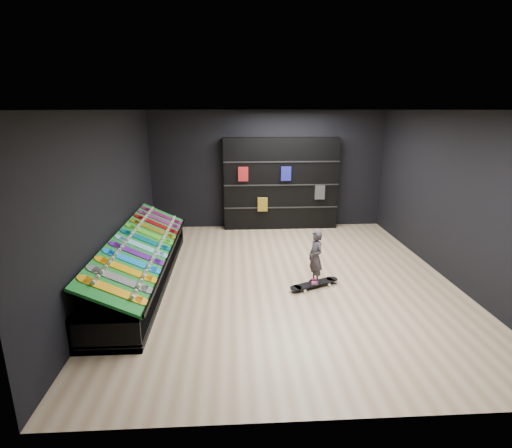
{
  "coord_description": "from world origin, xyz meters",
  "views": [
    {
      "loc": [
        -0.91,
        -6.76,
        3.01
      ],
      "look_at": [
        -0.5,
        0.2,
        1.0
      ],
      "focal_mm": 28.0,
      "sensor_mm": 36.0,
      "label": 1
    }
  ],
  "objects": [
    {
      "name": "display_board_11",
      "position": [
        -2.49,
        1.9,
        0.74
      ],
      "size": [
        0.93,
        0.22,
        0.5
      ],
      "primitive_type": null,
      "rotation": [
        0.0,
        0.44,
        0.0
      ],
      "color": "#E5198C",
      "rests_on": "turf_ramp"
    },
    {
      "name": "display_board_3",
      "position": [
        -2.49,
        -0.86,
        0.74
      ],
      "size": [
        0.93,
        0.22,
        0.5
      ],
      "primitive_type": null,
      "rotation": [
        0.0,
        0.44,
        0.0
      ],
      "color": "blue",
      "rests_on": "turf_ramp"
    },
    {
      "name": "display_board_1",
      "position": [
        -2.49,
        -1.55,
        0.74
      ],
      "size": [
        0.93,
        0.22,
        0.5
      ],
      "primitive_type": null,
      "rotation": [
        0.0,
        0.44,
        0.0
      ],
      "color": "black",
      "rests_on": "turf_ramp"
    },
    {
      "name": "wall_left",
      "position": [
        -3.0,
        0.0,
        1.5
      ],
      "size": [
        0.02,
        7.0,
        3.0
      ],
      "primitive_type": "cube",
      "color": "black",
      "rests_on": "ground"
    },
    {
      "name": "display_board_7",
      "position": [
        -2.49,
        0.52,
        0.74
      ],
      "size": [
        0.93,
        0.22,
        0.5
      ],
      "primitive_type": null,
      "rotation": [
        0.0,
        0.44,
        0.0
      ],
      "color": "green",
      "rests_on": "turf_ramp"
    },
    {
      "name": "display_board_2",
      "position": [
        -2.49,
        -1.21,
        0.74
      ],
      "size": [
        0.93,
        0.22,
        0.5
      ],
      "primitive_type": null,
      "rotation": [
        0.0,
        0.44,
        0.0
      ],
      "color": "yellow",
      "rests_on": "turf_ramp"
    },
    {
      "name": "back_shelving",
      "position": [
        0.32,
        3.32,
        1.17
      ],
      "size": [
        2.92,
        0.34,
        2.34
      ],
      "primitive_type": "cube",
      "color": "black",
      "rests_on": "ground"
    },
    {
      "name": "display_board_0",
      "position": [
        -2.49,
        -1.9,
        0.74
      ],
      "size": [
        0.93,
        0.22,
        0.5
      ],
      "primitive_type": null,
      "rotation": [
        0.0,
        0.44,
        0.0
      ],
      "color": "orange",
      "rests_on": "turf_ramp"
    },
    {
      "name": "turf_ramp",
      "position": [
        -2.5,
        0.0,
        0.71
      ],
      "size": [
        0.92,
        4.5,
        0.46
      ],
      "primitive_type": "cube",
      "rotation": [
        0.0,
        0.44,
        0.0
      ],
      "color": "#0F611D",
      "rests_on": "display_rack"
    },
    {
      "name": "floor",
      "position": [
        0.0,
        0.0,
        0.0
      ],
      "size": [
        6.0,
        7.0,
        0.01
      ],
      "primitive_type": "cube",
      "color": "tan",
      "rests_on": "ground"
    },
    {
      "name": "display_board_8",
      "position": [
        -2.49,
        0.86,
        0.74
      ],
      "size": [
        0.93,
        0.22,
        0.5
      ],
      "primitive_type": null,
      "rotation": [
        0.0,
        0.44,
        0.0
      ],
      "color": "yellow",
      "rests_on": "turf_ramp"
    },
    {
      "name": "display_board_5",
      "position": [
        -2.49,
        -0.17,
        0.74
      ],
      "size": [
        0.93,
        0.22,
        0.5
      ],
      "primitive_type": null,
      "rotation": [
        0.0,
        0.44,
        0.0
      ],
      "color": "#0CB2E5",
      "rests_on": "turf_ramp"
    },
    {
      "name": "display_board_6",
      "position": [
        -2.49,
        0.17,
        0.74
      ],
      "size": [
        0.93,
        0.22,
        0.5
      ],
      "primitive_type": null,
      "rotation": [
        0.0,
        0.44,
        0.0
      ],
      "color": "#0C8C99",
      "rests_on": "turf_ramp"
    },
    {
      "name": "wall_front",
      "position": [
        0.0,
        -3.5,
        1.5
      ],
      "size": [
        6.0,
        0.02,
        3.0
      ],
      "primitive_type": "cube",
      "color": "black",
      "rests_on": "ground"
    },
    {
      "name": "display_rack",
      "position": [
        -2.55,
        0.0,
        0.25
      ],
      "size": [
        0.9,
        4.5,
        0.5
      ],
      "primitive_type": null,
      "color": "black",
      "rests_on": "ground"
    },
    {
      "name": "display_board_4",
      "position": [
        -2.49,
        -0.52,
        0.74
      ],
      "size": [
        0.93,
        0.22,
        0.5
      ],
      "primitive_type": null,
      "rotation": [
        0.0,
        0.44,
        0.0
      ],
      "color": "purple",
      "rests_on": "turf_ramp"
    },
    {
      "name": "wall_back",
      "position": [
        0.0,
        3.5,
        1.5
      ],
      "size": [
        6.0,
        0.02,
        3.0
      ],
      "primitive_type": "cube",
      "color": "black",
      "rests_on": "ground"
    },
    {
      "name": "wall_right",
      "position": [
        3.0,
        0.0,
        1.5
      ],
      "size": [
        0.02,
        7.0,
        3.0
      ],
      "primitive_type": "cube",
      "color": "black",
      "rests_on": "ground"
    },
    {
      "name": "floor_skateboard",
      "position": [
        0.49,
        -0.41,
        0.04
      ],
      "size": [
        0.98,
        0.61,
        0.09
      ],
      "primitive_type": null,
      "rotation": [
        0.0,
        0.0,
        0.44
      ],
      "color": "black",
      "rests_on": "ground"
    },
    {
      "name": "ceiling",
      "position": [
        0.0,
        0.0,
        3.0
      ],
      "size": [
        6.0,
        7.0,
        0.01
      ],
      "primitive_type": "cube",
      "color": "white",
      "rests_on": "ground"
    },
    {
      "name": "child",
      "position": [
        0.49,
        -0.41,
        0.38
      ],
      "size": [
        0.21,
        0.25,
        0.57
      ],
      "primitive_type": "imported",
      "rotation": [
        0.0,
        0.0,
        -1.29
      ],
      "color": "black",
      "rests_on": "floor_skateboard"
    },
    {
      "name": "display_board_10",
      "position": [
        -2.49,
        1.55,
        0.74
      ],
      "size": [
        0.93,
        0.22,
        0.5
      ],
      "primitive_type": null,
      "rotation": [
        0.0,
        0.44,
        0.0
      ],
      "color": "#2626BF",
      "rests_on": "turf_ramp"
    },
    {
      "name": "display_board_9",
      "position": [
        -2.49,
        1.21,
        0.74
      ],
      "size": [
        0.93,
        0.22,
        0.5
      ],
      "primitive_type": null,
      "rotation": [
        0.0,
        0.44,
        0.0
      ],
      "color": "red",
      "rests_on": "turf_ramp"
    }
  ]
}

